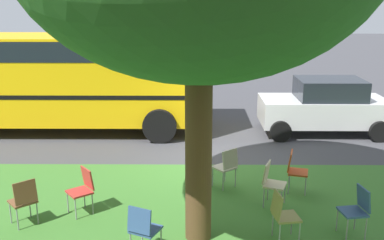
{
  "coord_description": "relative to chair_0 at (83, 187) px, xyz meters",
  "views": [
    {
      "loc": [
        0.56,
        10.5,
        3.99
      ],
      "look_at": [
        0.64,
        1.05,
        1.38
      ],
      "focal_mm": 41.92,
      "sensor_mm": 36.0,
      "label": 1
    }
  ],
  "objects": [
    {
      "name": "chair_4",
      "position": [
        -3.58,
        1.01,
        0.0
      ],
      "size": [
        0.48,
        0.48,
        0.88
      ],
      "color": "olive",
      "rests_on": "ground"
    },
    {
      "name": "school_bus",
      "position": [
        2.88,
        -5.54,
        1.24
      ],
      "size": [
        10.4,
        2.8,
        2.88
      ],
      "color": "yellow",
      "rests_on": "ground"
    },
    {
      "name": "chair_6",
      "position": [
        0.93,
        0.5,
        0.0
      ],
      "size": [
        0.59,
        0.59,
        0.88
      ],
      "color": "brown",
      "rests_on": "ground"
    },
    {
      "name": "chair_1",
      "position": [
        -4.88,
        0.8,
        0.0
      ],
      "size": [
        0.48,
        0.48,
        0.88
      ],
      "color": "#335184",
      "rests_on": "ground"
    },
    {
      "name": "parked_car",
      "position": [
        -5.97,
        -5.24,
        0.32
      ],
      "size": [
        3.7,
        1.92,
        1.65
      ],
      "color": "silver",
      "rests_on": "ground"
    },
    {
      "name": "ground",
      "position": [
        -2.68,
        -2.73,
        -0.52
      ],
      "size": [
        80.0,
        80.0,
        0.0
      ],
      "primitive_type": "plane",
      "color": "#424247"
    },
    {
      "name": "chair_3",
      "position": [
        -2.79,
        -1.19,
        0.0
      ],
      "size": [
        0.58,
        0.59,
        0.88
      ],
      "color": "#ADA393",
      "rests_on": "ground"
    },
    {
      "name": "grass_verge",
      "position": [
        -2.68,
        0.47,
        -0.52
      ],
      "size": [
        48.0,
        6.0,
        0.01
      ],
      "primitive_type": "cube",
      "color": "#3D752D",
      "rests_on": "ground"
    },
    {
      "name": "chair_7",
      "position": [
        -3.61,
        -0.35,
        0.0
      ],
      "size": [
        0.54,
        0.54,
        0.88
      ],
      "color": "beige",
      "rests_on": "ground"
    },
    {
      "name": "chair_2",
      "position": [
        -1.31,
        1.49,
        0.0
      ],
      "size": [
        0.55,
        0.55,
        0.88
      ],
      "color": "#335184",
      "rests_on": "ground"
    },
    {
      "name": "chair_0",
      "position": [
        0.0,
        0.0,
        0.0
      ],
      "size": [
        0.59,
        0.58,
        0.88
      ],
      "color": "#B7332D",
      "rests_on": "ground"
    },
    {
      "name": "chair_5",
      "position": [
        -4.2,
        -1.0,
        0.0
      ],
      "size": [
        0.51,
        0.51,
        0.88
      ],
      "color": "#C64C1E",
      "rests_on": "ground"
    }
  ]
}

